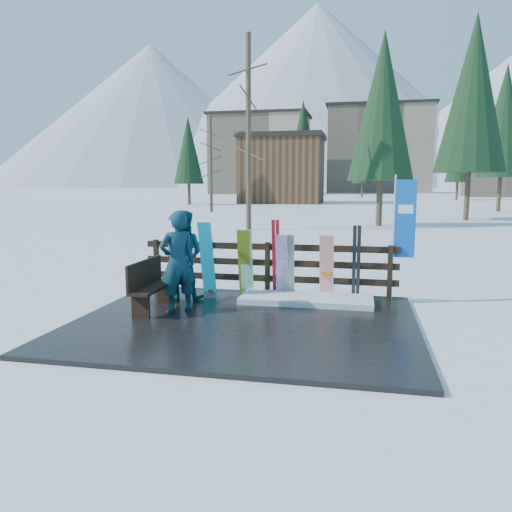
% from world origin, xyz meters
% --- Properties ---
extents(ground, '(700.00, 700.00, 0.00)m').
position_xyz_m(ground, '(0.00, 0.00, 0.00)').
color(ground, white).
rests_on(ground, ground).
extents(deck, '(6.00, 5.00, 0.08)m').
position_xyz_m(deck, '(0.00, 0.00, 0.04)').
color(deck, black).
rests_on(deck, ground).
extents(fence, '(5.60, 0.10, 1.15)m').
position_xyz_m(fence, '(0.00, 2.20, 0.74)').
color(fence, black).
rests_on(fence, deck).
extents(snow_patch, '(2.70, 1.00, 0.12)m').
position_xyz_m(snow_patch, '(0.93, 1.60, 0.14)').
color(snow_patch, white).
rests_on(snow_patch, deck).
extents(bench, '(0.40, 1.50, 0.97)m').
position_xyz_m(bench, '(-1.96, 0.37, 0.60)').
color(bench, black).
rests_on(bench, deck).
extents(snowboard_0, '(0.30, 0.41, 1.60)m').
position_xyz_m(snowboard_0, '(-1.31, 1.98, 0.88)').
color(snowboard_0, '#0DBFEB').
rests_on(snowboard_0, deck).
extents(snowboard_1, '(0.27, 0.27, 1.45)m').
position_xyz_m(snowboard_1, '(-0.42, 1.98, 0.81)').
color(snowboard_1, silver).
rests_on(snowboard_1, deck).
extents(snowboard_2, '(0.27, 0.29, 1.44)m').
position_xyz_m(snowboard_2, '(-0.47, 1.98, 0.80)').
color(snowboard_2, '#BAD416').
rests_on(snowboard_2, deck).
extents(snowboard_3, '(0.26, 0.27, 1.36)m').
position_xyz_m(snowboard_3, '(0.35, 1.98, 0.76)').
color(snowboard_3, white).
rests_on(snowboard_3, deck).
extents(snowboard_4, '(0.27, 0.20, 1.36)m').
position_xyz_m(snowboard_4, '(0.49, 1.98, 0.76)').
color(snowboard_4, black).
rests_on(snowboard_4, deck).
extents(snowboard_5, '(0.29, 0.27, 1.36)m').
position_xyz_m(snowboard_5, '(1.30, 1.98, 0.76)').
color(snowboard_5, white).
rests_on(snowboard_5, deck).
extents(ski_pair_a, '(0.17, 0.27, 1.67)m').
position_xyz_m(ski_pair_a, '(0.21, 2.05, 0.91)').
color(ski_pair_a, maroon).
rests_on(ski_pair_a, deck).
extents(ski_pair_b, '(0.17, 0.21, 1.57)m').
position_xyz_m(ski_pair_b, '(1.91, 2.05, 0.87)').
color(ski_pair_b, black).
rests_on(ski_pair_b, deck).
extents(rental_flag, '(0.45, 0.04, 2.60)m').
position_xyz_m(rental_flag, '(2.82, 2.25, 1.69)').
color(rental_flag, silver).
rests_on(rental_flag, deck).
extents(person_front, '(0.83, 0.80, 1.92)m').
position_xyz_m(person_front, '(-1.37, 0.34, 1.04)').
color(person_front, '#184D56').
rests_on(person_front, deck).
extents(person_back, '(0.94, 0.74, 1.87)m').
position_xyz_m(person_back, '(-1.66, 1.38, 1.02)').
color(person_back, '#114B5F').
rests_on(person_back, deck).
extents(resort_buildings, '(73.00, 87.60, 22.60)m').
position_xyz_m(resort_buildings, '(1.03, 115.41, 9.81)').
color(resort_buildings, tan).
rests_on(resort_buildings, ground).
extents(trees, '(41.89, 68.95, 12.92)m').
position_xyz_m(trees, '(3.82, 48.25, 5.84)').
color(trees, '#382B1E').
rests_on(trees, ground).
extents(mountains, '(520.00, 260.00, 120.00)m').
position_xyz_m(mountains, '(-10.50, 328.41, 50.20)').
color(mountains, white).
rests_on(mountains, ground).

